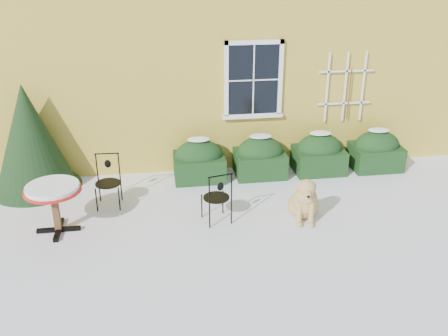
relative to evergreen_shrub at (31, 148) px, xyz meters
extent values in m
plane|color=white|center=(3.61, -2.60, -0.87)|extent=(80.00, 80.00, 0.00)
cube|color=gold|center=(3.61, 4.40, 2.13)|extent=(12.00, 8.00, 6.00)
cube|color=black|center=(4.51, 0.36, 1.11)|extent=(1.05, 0.03, 1.45)
cube|color=white|center=(4.51, 0.35, 1.88)|extent=(1.23, 0.06, 0.09)
cube|color=white|center=(4.51, 0.35, 0.34)|extent=(1.23, 0.06, 0.09)
cube|color=white|center=(3.94, 0.35, 1.11)|extent=(0.09, 0.06, 1.63)
cube|color=white|center=(5.08, 0.35, 1.11)|extent=(0.09, 0.06, 1.63)
cube|color=white|center=(4.51, 0.34, 1.11)|extent=(0.02, 0.02, 1.45)
cube|color=white|center=(4.51, 0.34, 1.11)|extent=(1.05, 0.02, 0.02)
cube|color=white|center=(4.51, 0.35, 0.33)|extent=(1.29, 0.14, 0.07)
cube|color=white|center=(6.11, 0.34, 0.88)|extent=(0.04, 0.03, 1.50)
cube|color=white|center=(6.51, 0.34, 0.88)|extent=(0.04, 0.03, 1.50)
cube|color=white|center=(6.91, 0.34, 0.88)|extent=(0.04, 0.03, 1.50)
cube|color=white|center=(6.51, 0.34, 0.53)|extent=(1.20, 0.03, 0.04)
cube|color=white|center=(6.51, 0.34, 1.23)|extent=(1.20, 0.03, 0.04)
cylinder|color=#472D19|center=(6.61, 0.32, 0.73)|extent=(0.02, 0.02, 1.10)
cube|color=black|center=(3.31, -0.05, -0.60)|extent=(1.05, 0.80, 0.52)
ellipsoid|color=black|center=(3.31, -0.05, -0.34)|extent=(1.00, 0.72, 0.67)
ellipsoid|color=white|center=(3.31, -0.05, 0.02)|extent=(0.47, 0.32, 0.06)
cube|color=black|center=(4.61, -0.05, -0.60)|extent=(1.05, 0.80, 0.52)
ellipsoid|color=black|center=(4.61, -0.05, -0.34)|extent=(1.00, 0.72, 0.67)
ellipsoid|color=white|center=(4.61, -0.05, 0.02)|extent=(0.47, 0.32, 0.06)
cube|color=black|center=(5.91, -0.05, -0.60)|extent=(1.05, 0.80, 0.52)
ellipsoid|color=black|center=(5.91, -0.05, -0.34)|extent=(1.00, 0.72, 0.67)
ellipsoid|color=white|center=(5.91, -0.05, 0.02)|extent=(0.47, 0.32, 0.06)
cube|color=black|center=(7.21, -0.05, -0.60)|extent=(1.05, 0.80, 0.52)
ellipsoid|color=black|center=(7.21, -0.05, -0.34)|extent=(1.00, 0.72, 0.67)
ellipsoid|color=white|center=(7.21, -0.05, 0.02)|extent=(0.47, 0.32, 0.06)
cone|color=black|center=(0.00, 0.00, -0.35)|extent=(1.78, 1.78, 1.03)
cone|color=black|center=(0.00, 0.00, 0.21)|extent=(1.59, 1.59, 2.15)
cube|color=black|center=(0.70, -1.84, -0.83)|extent=(0.74, 0.08, 0.06)
cube|color=black|center=(0.70, -1.84, -0.83)|extent=(0.08, 0.74, 0.06)
cube|color=brown|center=(0.70, -1.84, -0.47)|extent=(0.11, 0.11, 0.79)
cylinder|color=red|center=(0.70, -1.84, -0.08)|extent=(0.95, 0.95, 0.04)
cylinder|color=white|center=(0.70, -1.84, -0.02)|extent=(0.88, 0.88, 0.07)
cylinder|color=black|center=(3.59, -1.62, -0.64)|extent=(0.02, 0.02, 0.46)
cylinder|color=black|center=(3.19, -1.71, -0.64)|extent=(0.02, 0.02, 0.46)
cylinder|color=black|center=(3.68, -2.01, -0.64)|extent=(0.02, 0.02, 0.46)
cylinder|color=black|center=(3.29, -2.11, -0.64)|extent=(0.02, 0.02, 0.46)
cylinder|color=black|center=(3.44, -1.86, -0.41)|extent=(0.47, 0.47, 0.02)
cylinder|color=black|center=(3.68, -2.01, -0.15)|extent=(0.02, 0.02, 0.51)
cylinder|color=black|center=(3.29, -2.11, -0.15)|extent=(0.02, 0.02, 0.51)
cylinder|color=black|center=(3.49, -2.06, 0.10)|extent=(0.44, 0.13, 0.02)
ellipsoid|color=black|center=(3.49, -2.06, -0.10)|extent=(0.13, 0.06, 0.16)
cylinder|color=black|center=(1.30, -1.21, -0.63)|extent=(0.02, 0.02, 0.46)
cylinder|color=black|center=(1.71, -1.23, -0.63)|extent=(0.02, 0.02, 0.46)
cylinder|color=black|center=(1.32, -0.80, -0.63)|extent=(0.02, 0.02, 0.46)
cylinder|color=black|center=(1.73, -0.82, -0.63)|extent=(0.02, 0.02, 0.46)
cylinder|color=black|center=(1.51, -1.01, -0.40)|extent=(0.47, 0.47, 0.02)
cylinder|color=black|center=(1.32, -0.80, -0.14)|extent=(0.02, 0.02, 0.52)
cylinder|color=black|center=(1.73, -0.82, -0.14)|extent=(0.02, 0.02, 0.52)
cylinder|color=black|center=(1.52, -0.81, 0.11)|extent=(0.45, 0.05, 0.02)
ellipsoid|color=black|center=(1.52, -0.81, -0.09)|extent=(0.13, 0.04, 0.16)
ellipsoid|color=tan|center=(5.02, -1.91, -0.66)|extent=(0.67, 0.71, 0.45)
ellipsoid|color=tan|center=(4.98, -2.11, -0.45)|extent=(0.49, 0.46, 0.57)
sphere|color=tan|center=(4.97, -2.17, -0.33)|extent=(0.35, 0.35, 0.35)
cylinder|color=tan|center=(4.85, -2.23, -0.64)|extent=(0.09, 0.09, 0.45)
cylinder|color=tan|center=(5.06, -2.27, -0.64)|extent=(0.09, 0.09, 0.45)
ellipsoid|color=tan|center=(4.84, -2.28, -0.82)|extent=(0.12, 0.16, 0.07)
ellipsoid|color=tan|center=(5.05, -2.32, -0.82)|extent=(0.12, 0.16, 0.07)
cylinder|color=tan|center=(4.97, -2.18, -0.27)|extent=(0.25, 0.29, 0.24)
sphere|color=tan|center=(4.96, -2.23, -0.15)|extent=(0.30, 0.30, 0.30)
ellipsoid|color=tan|center=(4.93, -2.36, -0.19)|extent=(0.18, 0.25, 0.13)
sphere|color=black|center=(4.91, -2.46, -0.19)|extent=(0.05, 0.05, 0.05)
ellipsoid|color=tan|center=(4.84, -2.17, -0.15)|extent=(0.09, 0.11, 0.19)
ellipsoid|color=tan|center=(5.09, -2.21, -0.15)|extent=(0.09, 0.11, 0.19)
cylinder|color=tan|center=(5.24, -1.72, -0.80)|extent=(0.20, 0.37, 0.08)
camera|label=1|loc=(2.44, -9.60, 3.62)|focal=40.00mm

